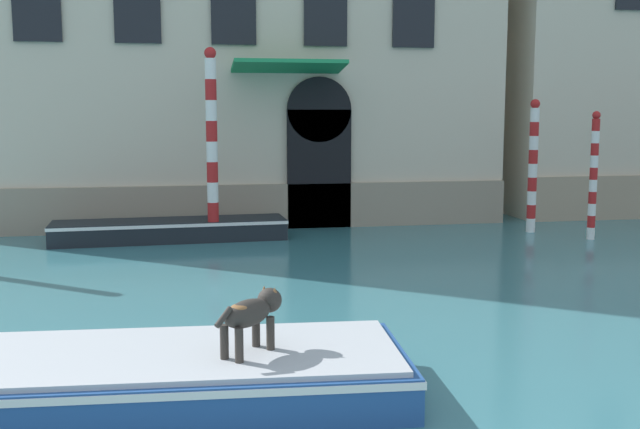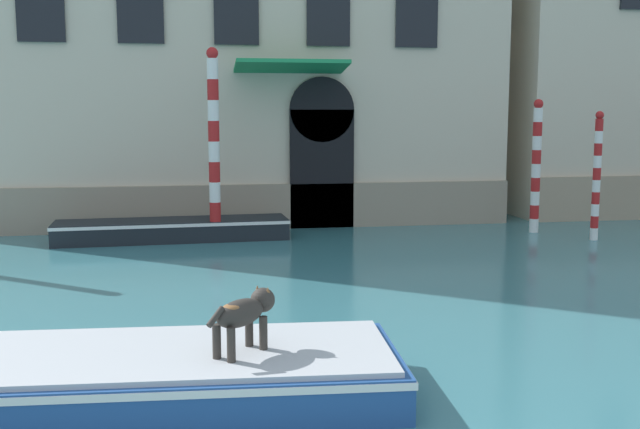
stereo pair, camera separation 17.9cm
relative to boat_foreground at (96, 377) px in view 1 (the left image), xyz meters
name	(u,v)px [view 1 (the left image)]	position (x,y,z in m)	size (l,w,h in m)	color
boat_foreground	(96,377)	(0.00, 0.00, 0.00)	(7.02, 2.57, 0.56)	#234C8C
dog_on_deck	(252,313)	(1.70, -0.25, 0.71)	(0.79, 0.79, 0.69)	#332D28
boat_moored_near_palazzo	(170,230)	(0.62, 10.68, -0.03)	(5.84, 1.61, 0.52)	black
mooring_pole_0	(212,145)	(1.68, 10.21, 2.10)	(0.29, 0.29, 4.74)	white
mooring_pole_1	(533,165)	(10.15, 10.35, 1.49)	(0.25, 0.25, 3.54)	white
mooring_pole_3	(593,175)	(11.10, 8.96, 1.33)	(0.20, 0.20, 3.22)	white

